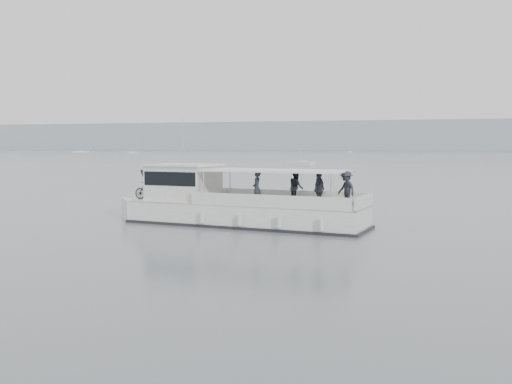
# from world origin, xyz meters

# --- Properties ---
(ground) EXTENTS (1400.00, 1400.00, 0.00)m
(ground) POSITION_xyz_m (0.00, 0.00, 0.00)
(ground) COLOR #545D62
(ground) RESTS_ON ground
(headland) EXTENTS (1400.00, 90.00, 28.00)m
(headland) POSITION_xyz_m (0.00, 560.00, 14.00)
(headland) COLOR #939EA8
(headland) RESTS_ON ground
(tour_boat) EXTENTS (13.25, 4.90, 5.51)m
(tour_boat) POSITION_xyz_m (0.93, 1.53, 0.90)
(tour_boat) COLOR white
(tour_boat) RESTS_ON ground
(moored_fleet) EXTENTS (416.59, 335.81, 11.23)m
(moored_fleet) POSITION_xyz_m (-9.39, 204.95, 0.36)
(moored_fleet) COLOR white
(moored_fleet) RESTS_ON ground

